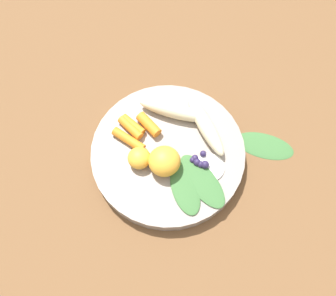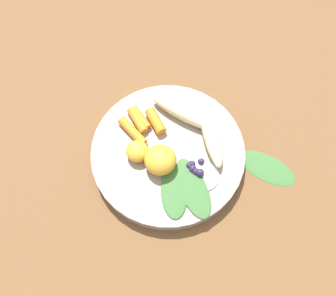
{
  "view_description": "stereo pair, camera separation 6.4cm",
  "coord_description": "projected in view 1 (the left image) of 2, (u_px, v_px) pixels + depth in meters",
  "views": [
    {
      "loc": [
        0.21,
        0.16,
        0.62
      ],
      "look_at": [
        0.0,
        0.0,
        0.04
      ],
      "focal_mm": 39.08,
      "sensor_mm": 36.0,
      "label": 1
    },
    {
      "loc": [
        0.16,
        0.2,
        0.62
      ],
      "look_at": [
        0.0,
        0.0,
        0.04
      ],
      "focal_mm": 39.08,
      "sensor_mm": 36.0,
      "label": 2
    }
  ],
  "objects": [
    {
      "name": "coconut_shred_patch",
      "position": [
        209.0,
        167.0,
        0.63
      ],
      "size": [
        0.05,
        0.05,
        0.0
      ],
      "primitive_type": "cylinder",
      "color": "white",
      "rests_on": "bowl"
    },
    {
      "name": "kale_leaf_stray",
      "position": [
        264.0,
        145.0,
        0.68
      ],
      "size": [
        0.09,
        0.12,
        0.01
      ],
      "primitive_type": "ellipsoid",
      "rotation": [
        0.0,
        0.0,
        1.94
      ],
      "color": "#3D7038",
      "rests_on": "ground_plane"
    },
    {
      "name": "bowl",
      "position": [
        168.0,
        153.0,
        0.66
      ],
      "size": [
        0.27,
        0.27,
        0.03
      ],
      "primitive_type": "cylinder",
      "color": "gray",
      "rests_on": "ground_plane"
    },
    {
      "name": "orange_segment_far",
      "position": [
        139.0,
        158.0,
        0.63
      ],
      "size": [
        0.04,
        0.04,
        0.03
      ],
      "primitive_type": "ellipsoid",
      "color": "#F4A833",
      "rests_on": "bowl"
    },
    {
      "name": "kale_leaf_left",
      "position": [
        185.0,
        189.0,
        0.62
      ],
      "size": [
        0.09,
        0.1,
        0.0
      ],
      "primitive_type": "ellipsoid",
      "rotation": [
        0.0,
        0.0,
        7.22
      ],
      "color": "#3D7038",
      "rests_on": "bowl"
    },
    {
      "name": "blueberry_pile",
      "position": [
        199.0,
        161.0,
        0.63
      ],
      "size": [
        0.03,
        0.04,
        0.01
      ],
      "color": "#2D234C",
      "rests_on": "bowl"
    },
    {
      "name": "orange_segment_near",
      "position": [
        164.0,
        161.0,
        0.62
      ],
      "size": [
        0.06,
        0.06,
        0.04
      ],
      "primitive_type": "ellipsoid",
      "color": "#F4A833",
      "rests_on": "bowl"
    },
    {
      "name": "banana_peeled_right",
      "position": [
        206.0,
        126.0,
        0.65
      ],
      "size": [
        0.08,
        0.13,
        0.03
      ],
      "primitive_type": "ellipsoid",
      "rotation": [
        0.0,
        0.0,
        4.22
      ],
      "color": "beige",
      "rests_on": "bowl"
    },
    {
      "name": "carrot_rear",
      "position": [
        129.0,
        140.0,
        0.65
      ],
      "size": [
        0.02,
        0.06,
        0.02
      ],
      "primitive_type": "cylinder",
      "rotation": [
        0.0,
        1.57,
        4.75
      ],
      "color": "orange",
      "rests_on": "bowl"
    },
    {
      "name": "kale_leaf_right",
      "position": [
        202.0,
        181.0,
        0.62
      ],
      "size": [
        0.08,
        0.12,
        0.0
      ],
      "primitive_type": "ellipsoid",
      "rotation": [
        0.0,
        0.0,
        7.52
      ],
      "color": "#3D7038",
      "rests_on": "bowl"
    },
    {
      "name": "banana_peeled_left",
      "position": [
        173.0,
        111.0,
        0.67
      ],
      "size": [
        0.07,
        0.13,
        0.03
      ],
      "primitive_type": "ellipsoid",
      "rotation": [
        0.0,
        0.0,
        5.06
      ],
      "color": "beige",
      "rests_on": "bowl"
    },
    {
      "name": "carrot_front",
      "position": [
        149.0,
        125.0,
        0.66
      ],
      "size": [
        0.03,
        0.05,
        0.02
      ],
      "primitive_type": "cylinder",
      "rotation": [
        0.0,
        1.57,
        4.5
      ],
      "color": "orange",
      "rests_on": "bowl"
    },
    {
      "name": "ground_plane",
      "position": [
        168.0,
        156.0,
        0.67
      ],
      "size": [
        2.4,
        2.4,
        0.0
      ],
      "primitive_type": "plane",
      "color": "brown"
    },
    {
      "name": "carrot_mid_left",
      "position": [
        134.0,
        124.0,
        0.66
      ],
      "size": [
        0.02,
        0.05,
        0.01
      ],
      "primitive_type": "cylinder",
      "rotation": [
        0.0,
        1.57,
        4.63
      ],
      "color": "orange",
      "rests_on": "bowl"
    },
    {
      "name": "carrot_mid_right",
      "position": [
        131.0,
        128.0,
        0.66
      ],
      "size": [
        0.02,
        0.05,
        0.02
      ],
      "primitive_type": "cylinder",
      "rotation": [
        0.0,
        1.57,
        4.55
      ],
      "color": "orange",
      "rests_on": "bowl"
    }
  ]
}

